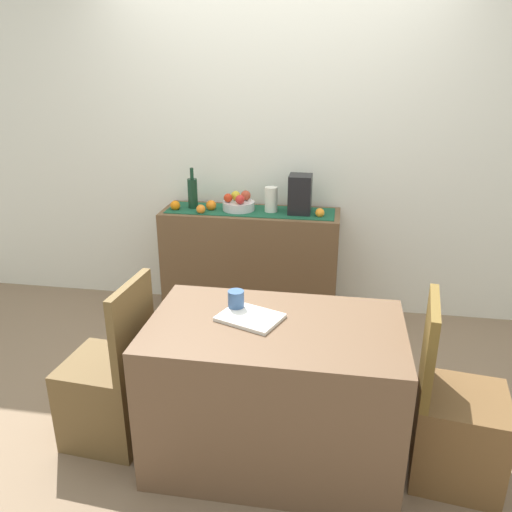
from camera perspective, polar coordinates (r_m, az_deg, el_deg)
The scene contains 21 objects.
ground_plane at distance 3.30m, azimuth -0.74°, elevation -14.09°, with size 6.40×6.40×0.02m, color #816A52.
room_wall_rear at distance 3.90m, azimuth 2.29°, elevation 13.10°, with size 6.40×0.06×2.70m, color silver.
sideboard_console at distance 3.91m, azimuth -0.60°, elevation -0.96°, with size 1.30×0.42×0.84m, color brown.
table_runner at distance 3.78m, azimuth -0.62°, elevation 5.04°, with size 1.22×0.32×0.01m, color #184F35.
fruit_bowl at distance 3.78m, azimuth -1.95°, elevation 5.60°, with size 0.23×0.23×0.06m, color silver.
apple_right at distance 3.80m, azimuth -1.15°, elevation 6.73°, with size 0.07×0.07×0.07m, color #AC3F29.
apple_center at distance 3.70m, azimuth -1.79°, elevation 6.29°, with size 0.07×0.07×0.07m, color red.
apple_left at distance 3.80m, azimuth -2.27°, elevation 6.71°, with size 0.07×0.07×0.07m, color gold.
apple_rear at distance 3.75m, azimuth -3.12°, elevation 6.45°, with size 0.06×0.06×0.06m, color red.
wine_bottle at distance 3.84m, azimuth -7.04°, elevation 6.95°, with size 0.07×0.07×0.31m.
coffee_maker at distance 3.70m, azimuth 4.91°, elevation 6.81°, with size 0.16×0.18×0.28m, color black.
ceramic_vase at distance 3.73m, azimuth 1.73°, elevation 6.25°, with size 0.09×0.09×0.18m, color silver.
orange_loose_near_bowl at distance 3.65m, azimuth 7.09°, elevation 4.79°, with size 0.06×0.06×0.06m, color orange.
orange_loose_end at distance 3.73m, azimuth -6.14°, elevation 5.19°, with size 0.07×0.07×0.07m, color orange.
orange_loose_far at distance 3.80m, azimuth -5.01°, elevation 5.62°, with size 0.08×0.08×0.08m, color orange.
orange_loose_mid at distance 3.84m, azimuth -8.95°, elevation 5.56°, with size 0.07×0.07×0.07m, color orange.
dining_table at distance 2.59m, azimuth 2.04°, elevation -14.81°, with size 1.19×0.71×0.74m, color brown.
open_book at distance 2.43m, azimuth -0.67°, elevation -6.82°, with size 0.28×0.21×0.02m, color white.
coffee_cup at distance 2.50m, azimuth -2.23°, elevation -4.96°, with size 0.08×0.08×0.10m, color #365788.
chair_near_window at distance 2.86m, azimuth -15.86°, elevation -14.35°, with size 0.43×0.43×0.90m.
chair_by_corner at distance 2.71m, azimuth 21.23°, elevation -17.36°, with size 0.45×0.45×0.90m.
Camera 1 is at (0.48, -2.66, 1.88)m, focal length 36.06 mm.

